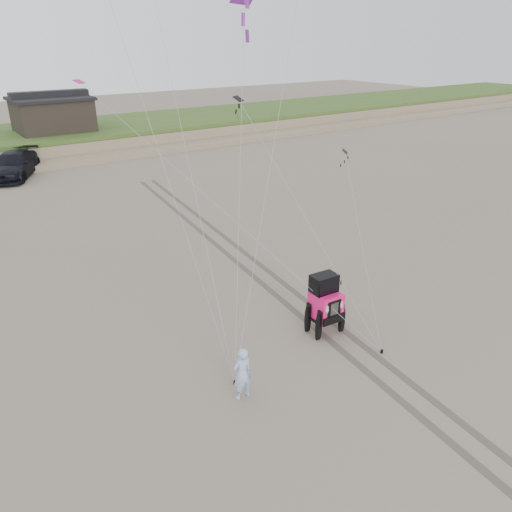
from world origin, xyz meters
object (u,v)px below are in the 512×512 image
at_px(cabin, 52,113).
at_px(man, 242,374).
at_px(truck_c, 14,165).
at_px(jeep, 325,310).

height_order(cabin, man, cabin).
bearing_deg(cabin, man, -98.28).
bearing_deg(truck_c, jeep, -53.25).
bearing_deg(truck_c, man, -61.68).
height_order(truck_c, jeep, truck_c).
bearing_deg(jeep, man, -159.98).
relative_size(cabin, man, 4.01).
distance_m(cabin, jeep, 35.89).
xyz_separation_m(truck_c, man, (-0.24, -29.31, -0.08)).
bearing_deg(jeep, cabin, 92.49).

